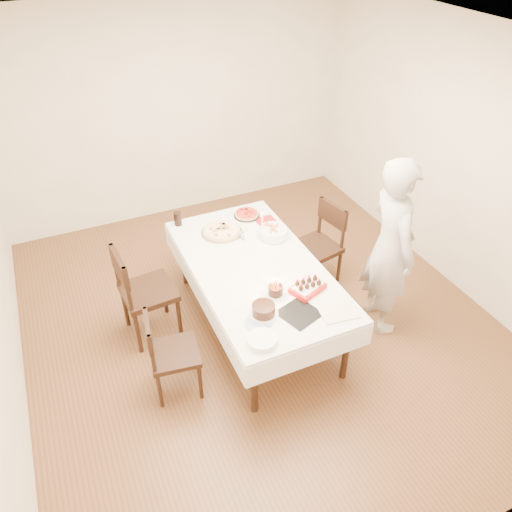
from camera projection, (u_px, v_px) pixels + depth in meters
name	position (u px, v px, depth m)	size (l,w,h in m)	color
floor	(259.00, 321.00, 5.13)	(5.00, 5.00, 0.00)	brown
wall_back	(175.00, 113.00, 6.15)	(4.50, 0.04, 2.70)	#F4E6CD
wall_front	(467.00, 444.00, 2.50)	(4.50, 0.04, 2.70)	#F4E6CD
wall_right	(460.00, 161.00, 5.07)	(0.04, 5.00, 2.70)	#F4E6CD
ceiling	(260.00, 44.00, 3.52)	(5.00, 5.00, 0.00)	white
dining_table	(256.00, 296.00, 4.87)	(1.14, 2.14, 0.75)	white
chair_right_savory	(316.00, 248.00, 5.35)	(0.49, 0.49, 0.96)	black
chair_left_savory	(148.00, 292.00, 4.72)	(0.53, 0.53, 1.03)	black
chair_left_dessert	(175.00, 353.00, 4.21)	(0.44, 0.44, 0.86)	black
person	(390.00, 248.00, 4.62)	(0.66, 0.43, 1.81)	#BDB7B2
pizza_white	(222.00, 231.00, 5.08)	(0.43, 0.43, 0.04)	beige
pizza_pepperoni	(247.00, 214.00, 5.34)	(0.28, 0.28, 0.04)	red
red_placemat	(266.00, 221.00, 5.27)	(0.21, 0.21, 0.01)	#B21E1E
pasta_bowl	(273.00, 232.00, 5.00)	(0.28, 0.28, 0.09)	white
taper_candle	(262.00, 224.00, 4.95)	(0.06, 0.06, 0.29)	white
shaker_pair	(243.00, 236.00, 4.97)	(0.08, 0.08, 0.09)	white
cola_glass	(178.00, 219.00, 5.17)	(0.08, 0.08, 0.15)	black
layer_cake	(264.00, 310.00, 4.09)	(0.25, 0.25, 0.10)	#32190C
cake_board	(299.00, 314.00, 4.13)	(0.30, 0.30, 0.01)	black
birthday_cake	(276.00, 287.00, 4.28)	(0.13, 0.13, 0.14)	#39180F
strawberry_box	(308.00, 287.00, 4.35)	(0.30, 0.20, 0.07)	red
box_lid	(339.00, 313.00, 4.13)	(0.31, 0.21, 0.03)	beige
plate_stack	(262.00, 340.00, 3.86)	(0.24, 0.24, 0.05)	white
china_plate	(258.00, 323.00, 4.04)	(0.22, 0.22, 0.01)	white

